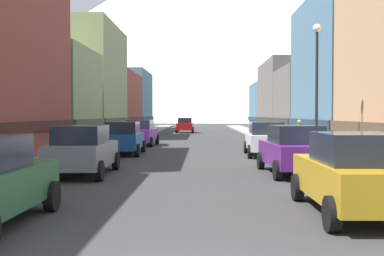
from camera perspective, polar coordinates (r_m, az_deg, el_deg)
sidewalk_left at (r=40.95m, az=-8.23°, el=-1.35°), size 2.50×100.00×0.15m
sidewalk_right at (r=40.80m, az=9.36°, el=-1.36°), size 2.50×100.00×0.15m
storefront_left_2 at (r=36.33m, az=-18.16°, el=3.29°), size 8.42×8.72×6.85m
storefront_left_3 at (r=46.97m, az=-13.65°, el=5.06°), size 8.37×12.35×10.43m
storefront_left_4 at (r=58.99m, az=-9.52°, el=2.80°), size 6.34×12.69×7.13m
storefront_left_5 at (r=72.03m, az=-8.09°, el=3.10°), size 7.66×13.10×8.46m
storefront_right_2 at (r=34.80m, az=20.98°, el=5.88°), size 9.66×12.34×10.00m
storefront_right_3 at (r=45.51m, az=16.53°, el=2.66°), size 10.25×9.51×6.36m
storefront_right_4 at (r=56.73m, az=12.66°, el=3.33°), size 8.69×13.58×8.14m
storefront_right_5 at (r=68.79m, az=9.63°, el=2.36°), size 6.32×11.03×6.47m
car_left_1 at (r=17.80m, az=-12.73°, el=-2.54°), size 2.13×4.43×1.78m
car_left_2 at (r=26.56m, az=-8.06°, el=-1.16°), size 2.16×4.44×1.78m
car_left_3 at (r=34.00m, az=-6.01°, el=-0.55°), size 2.21×4.47×1.78m
car_right_0 at (r=11.10m, az=18.63°, el=-5.07°), size 2.07×4.40×1.78m
car_right_1 at (r=17.95m, az=11.87°, el=-2.50°), size 2.25×4.48×1.78m
car_right_2 at (r=25.69m, az=8.64°, el=-1.26°), size 2.17×4.45×1.78m
car_driving_0 at (r=57.60m, az=-0.83°, el=0.34°), size 2.06×4.40×1.78m
potted_plant_0 at (r=21.04m, az=-19.65°, el=-2.71°), size 0.55×0.55×0.92m
potted_plant_1 at (r=20.59m, az=-20.12°, el=-2.65°), size 0.66×0.66×0.93m
pedestrian_0 at (r=29.58m, az=12.47°, el=-0.83°), size 0.36×0.36×1.70m
streetlamp_right at (r=21.44m, az=14.42°, el=6.40°), size 0.36×0.36×5.86m
mountain_backdrop at (r=270.07m, az=3.87°, el=12.03°), size 298.28×298.28×102.13m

